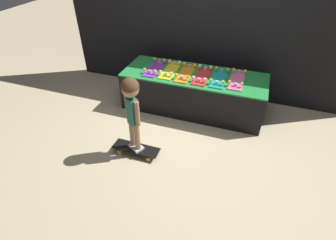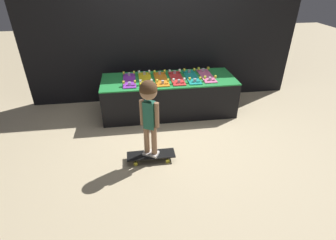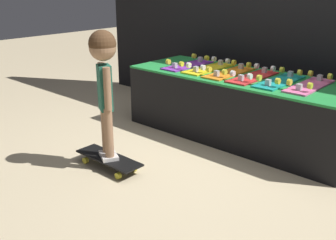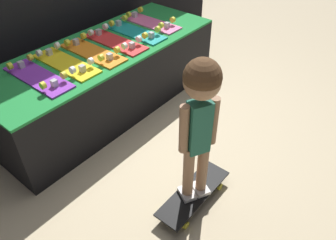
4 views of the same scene
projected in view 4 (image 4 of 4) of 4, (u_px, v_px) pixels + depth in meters
name	position (u px, v px, depth m)	size (l,w,h in m)	color
ground_plane	(147.00, 124.00, 2.97)	(16.00, 16.00, 0.00)	beige
display_rack	(107.00, 78.00, 3.01)	(2.20, 0.81, 0.61)	black
skateboard_purple_on_rack	(38.00, 76.00, 2.41)	(0.20, 0.63, 0.09)	purple
skateboard_yellow_on_rack	(66.00, 62.00, 2.57)	(0.20, 0.63, 0.09)	yellow
skateboard_orange_on_rack	(92.00, 51.00, 2.72)	(0.20, 0.63, 0.09)	orange
skateboard_red_on_rack	(115.00, 41.00, 2.87)	(0.20, 0.63, 0.09)	red
skateboard_teal_on_rack	(135.00, 31.00, 3.03)	(0.20, 0.63, 0.09)	teal
skateboard_pink_on_rack	(150.00, 22.00, 3.20)	(0.20, 0.63, 0.09)	pink
skateboard_on_floor	(194.00, 194.00, 2.26)	(0.62, 0.20, 0.09)	black
child	(200.00, 109.00, 1.80)	(0.23, 0.21, 1.02)	silver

